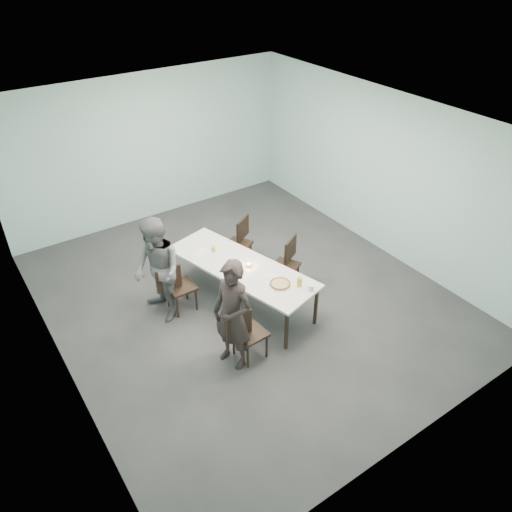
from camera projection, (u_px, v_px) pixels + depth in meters
ground at (245, 296)px, 8.48m from camera, size 7.00×7.00×0.00m
room_shell at (244, 188)px, 7.35m from camera, size 6.02×7.02×3.01m
table at (241, 269)px, 7.95m from camera, size 1.54×2.74×0.75m
chair_near_left at (245, 332)px, 7.01m from camera, size 0.62×0.44×0.87m
chair_far_left at (176, 285)px, 7.91m from camera, size 0.61×0.42×0.87m
chair_near_right at (287, 260)px, 8.48m from camera, size 0.65×0.57×0.87m
chair_far_right at (240, 239)px, 9.05m from camera, size 0.64×0.57×0.87m
diner_near at (233, 315)px, 6.76m from camera, size 0.59×0.72×1.71m
diner_far at (157, 270)px, 7.61m from camera, size 0.69×0.87×1.74m
pizza at (280, 284)px, 7.49m from camera, size 0.34×0.34×0.04m
side_plate at (272, 277)px, 7.66m from camera, size 0.18×0.18×0.01m
beer_glass at (299, 282)px, 7.44m from camera, size 0.08×0.08×0.15m
water_tumbler at (311, 288)px, 7.36m from camera, size 0.08×0.08×0.09m
tealight at (249, 265)px, 7.89m from camera, size 0.06×0.06×0.05m
amber_tumbler at (213, 249)px, 8.25m from camera, size 0.07×0.07×0.08m
menu at (202, 253)px, 8.22m from camera, size 0.35×0.29×0.01m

